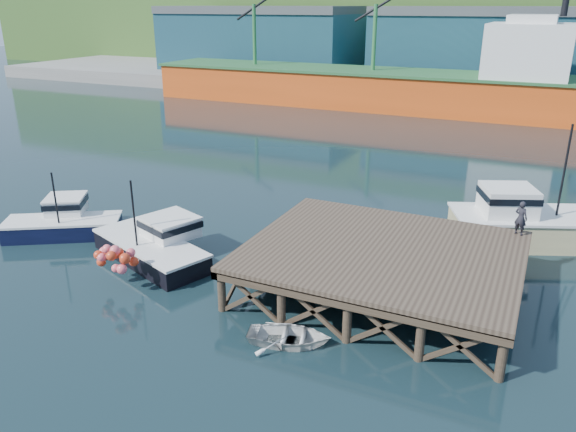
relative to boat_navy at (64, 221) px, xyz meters
The scene contains 12 objects.
ground 13.02m from the boat_navy, ahead, with size 300.00×300.00×0.00m, color black.
wharf 18.51m from the boat_navy, ahead, with size 12.00×10.00×2.62m.
far_quay 72.35m from the boat_navy, 79.69° to the left, with size 160.00×40.00×2.00m, color gray.
warehouse_left 69.99m from the boat_navy, 108.43° to the left, with size 32.00×16.00×9.00m, color #1B495A.
warehouse_mid 67.68m from the boat_navy, 78.93° to the left, with size 28.00×16.00×9.00m, color #1B495A.
cargo_ship 49.45m from the boat_navy, 84.79° to the left, with size 55.50×10.00×13.75m.
hillside 102.52m from the boat_navy, 82.71° to the left, with size 220.00×50.00×22.00m, color #2D511E.
boat_navy is the anchor object (origin of this frame).
boat_black 6.86m from the boat_navy, ahead, with size 7.74×6.43×4.49m.
trawler 26.91m from the boat_navy, 22.74° to the left, with size 10.65×7.18×6.72m.
dinghy 17.11m from the boat_navy, 15.66° to the right, with size 2.34×3.28×0.68m, color silver.
dockworker 24.58m from the boat_navy, 13.16° to the left, with size 0.61×0.40×1.68m, color black.
Camera 1 is at (11.50, -22.81, 12.47)m, focal length 35.00 mm.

